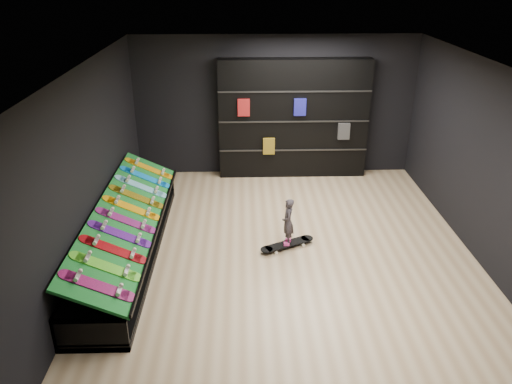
{
  "coord_description": "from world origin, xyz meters",
  "views": [
    {
      "loc": [
        -0.71,
        -6.97,
        4.3
      ],
      "look_at": [
        -0.5,
        0.2,
        1.0
      ],
      "focal_mm": 35.0,
      "sensor_mm": 36.0,
      "label": 1
    }
  ],
  "objects_px": {
    "floor_skateboard": "(287,246)",
    "child": "(288,230)",
    "back_shelving": "(293,119)",
    "display_rack": "(129,241)"
  },
  "relations": [
    {
      "from": "display_rack",
      "to": "back_shelving",
      "type": "xyz_separation_m",
      "value": [
        2.94,
        3.32,
        1.02
      ]
    },
    {
      "from": "display_rack",
      "to": "back_shelving",
      "type": "height_order",
      "value": "back_shelving"
    },
    {
      "from": "display_rack",
      "to": "floor_skateboard",
      "type": "xyz_separation_m",
      "value": [
        2.57,
        0.14,
        -0.21
      ]
    },
    {
      "from": "back_shelving",
      "to": "floor_skateboard",
      "type": "relative_size",
      "value": 3.24
    },
    {
      "from": "floor_skateboard",
      "to": "back_shelving",
      "type": "bearing_deg",
      "value": 57.28
    },
    {
      "from": "back_shelving",
      "to": "display_rack",
      "type": "bearing_deg",
      "value": -131.52
    },
    {
      "from": "display_rack",
      "to": "floor_skateboard",
      "type": "bearing_deg",
      "value": 3.08
    },
    {
      "from": "display_rack",
      "to": "child",
      "type": "height_order",
      "value": "child"
    },
    {
      "from": "floor_skateboard",
      "to": "child",
      "type": "relative_size",
      "value": 2.04
    },
    {
      "from": "display_rack",
      "to": "child",
      "type": "distance_m",
      "value": 2.57
    }
  ]
}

